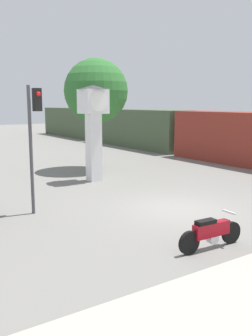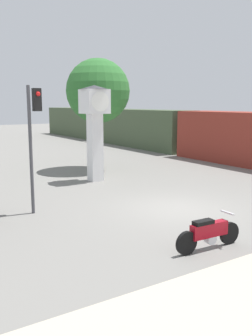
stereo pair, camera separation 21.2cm
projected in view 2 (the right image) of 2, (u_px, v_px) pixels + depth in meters
name	position (u px, v px, depth m)	size (l,w,h in m)	color
ground_plane	(176.00, 209.00, 14.26)	(120.00, 120.00, 0.00)	slate
motorcycle	(209.00, 233.00, 10.24)	(2.20, 0.48, 0.97)	black
clock_tower	(95.00, 118.00, 18.90)	(1.45, 1.45, 4.86)	white
freight_train	(141.00, 128.00, 34.48)	(2.80, 38.36, 3.40)	maroon
traffic_light	(34.00, 127.00, 13.25)	(0.50, 0.35, 4.59)	#47474C
street_tree	(98.00, 91.00, 21.99)	(3.76, 3.76, 6.57)	brown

